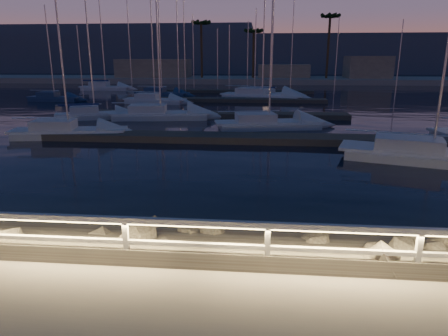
{
  "coord_description": "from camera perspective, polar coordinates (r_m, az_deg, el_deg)",
  "views": [
    {
      "loc": [
        3.8,
        -7.55,
        4.3
      ],
      "look_at": [
        2.72,
        4.0,
        1.07
      ],
      "focal_mm": 32.0,
      "sensor_mm": 36.0,
      "label": 1
    }
  ],
  "objects": [
    {
      "name": "floating_docks",
      "position": [
        40.5,
        -0.08,
        8.9
      ],
      "size": [
        22.0,
        36.0,
        0.4
      ],
      "color": "#514943",
      "rests_on": "ground"
    },
    {
      "name": "palm_center",
      "position": [
        80.69,
        4.28,
        18.71
      ],
      "size": [
        3.0,
        3.0,
        9.7
      ],
      "color": "brown",
      "rests_on": "ground"
    },
    {
      "name": "sailboat_f",
      "position": [
        27.15,
        -21.65,
        4.96
      ],
      "size": [
        7.25,
        3.23,
        11.94
      ],
      "rotation": [
        0.0,
        0.0,
        0.17
      ],
      "color": "silver",
      "rests_on": "ground"
    },
    {
      "name": "sailboat_j",
      "position": [
        44.98,
        -10.07,
        9.59
      ],
      "size": [
        6.94,
        2.77,
        11.52
      ],
      "rotation": [
        0.0,
        0.0,
        -0.11
      ],
      "color": "silver",
      "rests_on": "ground"
    },
    {
      "name": "sailboat_d",
      "position": [
        21.67,
        27.0,
        1.93
      ],
      "size": [
        8.83,
        4.87,
        14.41
      ],
      "rotation": [
        0.0,
        0.0,
        -0.3
      ],
      "color": "silver",
      "rests_on": "ground"
    },
    {
      "name": "guard_rail",
      "position": [
        9.18,
        -20.29,
        -8.02
      ],
      "size": [
        44.11,
        0.12,
        1.06
      ],
      "color": "silver",
      "rests_on": "ground"
    },
    {
      "name": "sailboat_k",
      "position": [
        52.1,
        6.53,
        10.51
      ],
      "size": [
        7.43,
        3.36,
        12.18
      ],
      "rotation": [
        0.0,
        0.0,
        0.18
      ],
      "color": "silver",
      "rests_on": "ground"
    },
    {
      "name": "sailboat_i",
      "position": [
        50.75,
        -23.19,
        9.25
      ],
      "size": [
        6.21,
        2.11,
        10.49
      ],
      "rotation": [
        0.0,
        0.0,
        -0.04
      ],
      "color": "navy",
      "rests_on": "ground"
    },
    {
      "name": "sailboat_e",
      "position": [
        34.73,
        -18.25,
        7.35
      ],
      "size": [
        6.28,
        3.99,
        10.48
      ],
      "rotation": [
        0.0,
        0.0,
        0.41
      ],
      "color": "silver",
      "rests_on": "ground"
    },
    {
      "name": "distant_hills",
      "position": [
        143.6,
        -5.26,
        15.67
      ],
      "size": [
        230.0,
        37.5,
        18.0
      ],
      "color": "#3E4B60",
      "rests_on": "ground"
    },
    {
      "name": "harbor_water",
      "position": [
        39.31,
        -0.26,
        7.87
      ],
      "size": [
        400.0,
        440.0,
        0.6
      ],
      "color": "black",
      "rests_on": "ground"
    },
    {
      "name": "far_shore",
      "position": [
        81.79,
        2.65,
        12.74
      ],
      "size": [
        160.0,
        14.0,
        5.2
      ],
      "color": "gray",
      "rests_on": "ground"
    },
    {
      "name": "sailboat_l",
      "position": [
        48.91,
        5.17,
        10.31
      ],
      "size": [
        10.37,
        5.97,
        16.94
      ],
      "rotation": [
        0.0,
        0.0,
        -0.33
      ],
      "color": "silver",
      "rests_on": "ground"
    },
    {
      "name": "palm_left",
      "position": [
        80.63,
        -3.28,
        19.69
      ],
      "size": [
        3.0,
        3.0,
        11.2
      ],
      "color": "brown",
      "rests_on": "ground"
    },
    {
      "name": "sailboat_n",
      "position": [
        53.07,
        -9.06,
        10.52
      ],
      "size": [
        7.24,
        3.11,
        11.95
      ],
      "rotation": [
        0.0,
        0.0,
        -0.15
      ],
      "color": "navy",
      "rests_on": "ground"
    },
    {
      "name": "palm_right",
      "position": [
        80.76,
        14.92,
        19.85
      ],
      "size": [
        3.0,
        3.0,
        12.2
      ],
      "color": "brown",
      "rests_on": "ground"
    },
    {
      "name": "sailboat_g",
      "position": [
        33.36,
        -9.4,
        7.66
      ],
      "size": [
        8.37,
        3.53,
        13.78
      ],
      "rotation": [
        0.0,
        0.0,
        0.14
      ],
      "color": "silver",
      "rests_on": "ground"
    },
    {
      "name": "sailboat_m",
      "position": [
        64.86,
        -16.72,
        11.0
      ],
      "size": [
        7.75,
        2.55,
        13.14
      ],
      "rotation": [
        0.0,
        0.0,
        0.03
      ],
      "color": "silver",
      "rests_on": "ground"
    },
    {
      "name": "ground",
      "position": [
        9.48,
        -19.46,
        -12.35
      ],
      "size": [
        400.0,
        400.0,
        0.0
      ],
      "primitive_type": "plane",
      "color": "gray",
      "rests_on": "ground"
    },
    {
      "name": "riprap",
      "position": [
        10.39,
        20.89,
        -11.15
      ],
      "size": [
        33.78,
        2.79,
        1.32
      ],
      "color": "slate",
      "rests_on": "ground"
    },
    {
      "name": "sailboat_c",
      "position": [
        28.61,
        6.04,
        6.46
      ],
      "size": [
        7.86,
        3.82,
        12.85
      ],
      "rotation": [
        0.0,
        0.0,
        0.22
      ],
      "color": "silver",
      "rests_on": "ground"
    }
  ]
}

